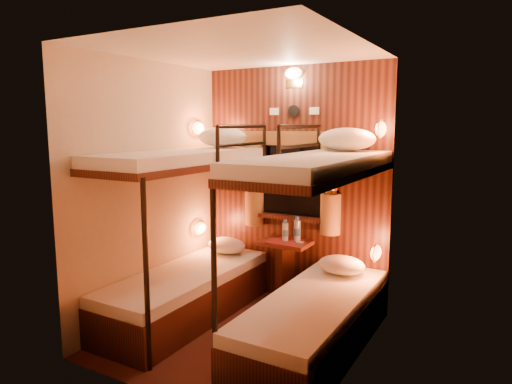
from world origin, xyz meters
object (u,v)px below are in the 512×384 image
Objects in this scene: bottle_left at (285,232)px; bottle_right at (297,231)px; bunk_right at (315,284)px; table at (285,263)px; bunk_left at (186,260)px.

bottle_right reaches higher than bottle_left.
bunk_right is 1.02m from bottle_right.
bunk_right is 2.90× the size of table.
bottle_left is 0.12m from bottle_right.
bottle_left is at bearing 121.57° from table.
bunk_right is at bearing -57.00° from bottle_right.
bunk_left is at bearing -132.00° from bottle_right.
bottle_right is at bearing 123.00° from bunk_right.
bottle_left is at bearing 129.65° from bunk_right.
table is 2.59× the size of bottle_right.
bunk_right is 1.03m from bottle_left.
bottle_right is at bearing 48.00° from bunk_left.
bunk_right reaches higher than bottle_left.
bunk_right reaches higher than table.
bunk_left is at bearing 180.00° from bunk_right.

